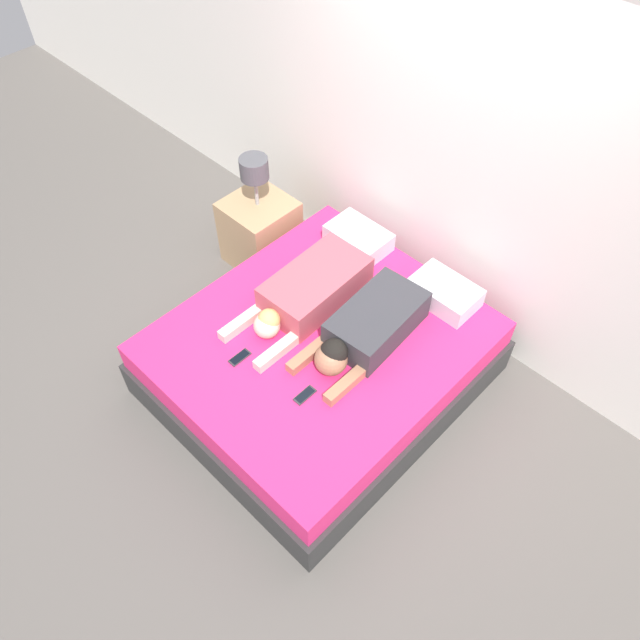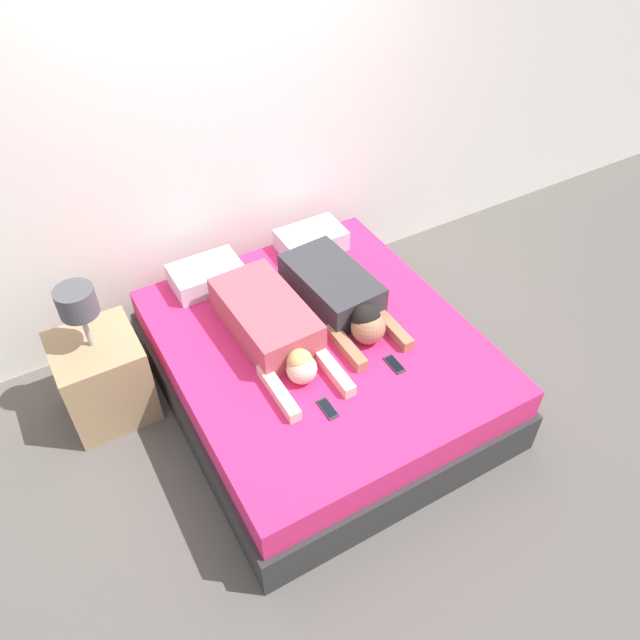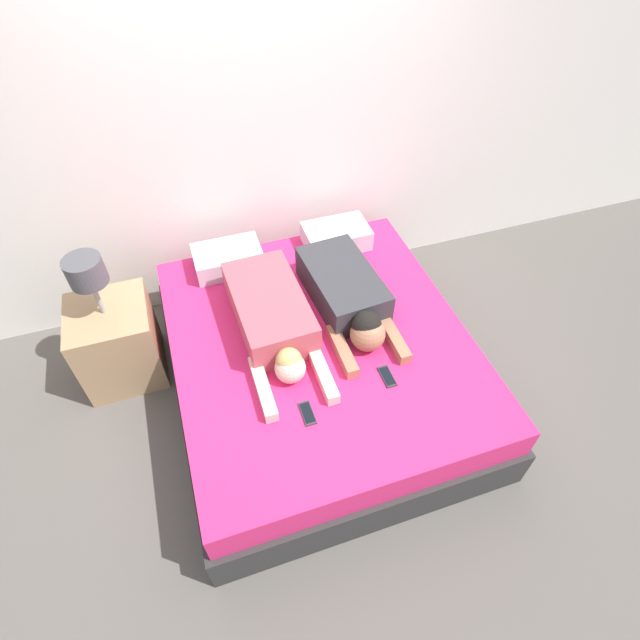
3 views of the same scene
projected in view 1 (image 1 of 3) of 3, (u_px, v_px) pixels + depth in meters
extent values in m
plane|color=#5B5651|center=(320.00, 379.00, 4.47)|extent=(12.00, 12.00, 0.00)
cube|color=white|center=(446.00, 157.00, 4.01)|extent=(12.00, 0.06, 2.60)
cube|color=#2D2D2D|center=(320.00, 367.00, 4.35)|extent=(1.80, 2.03, 0.30)
cube|color=#E5286B|center=(320.00, 345.00, 4.16)|extent=(1.74, 1.97, 0.21)
cube|color=silver|center=(358.00, 238.00, 4.57)|extent=(0.45, 0.30, 0.15)
cube|color=silver|center=(444.00, 293.00, 4.22)|extent=(0.45, 0.30, 0.15)
cube|color=#B24C59|center=(316.00, 286.00, 4.20)|extent=(0.43, 0.76, 0.23)
sphere|color=beige|center=(267.00, 325.00, 4.01)|extent=(0.17, 0.17, 0.17)
sphere|color=#D8B266|center=(269.00, 320.00, 3.99)|extent=(0.15, 0.15, 0.15)
cube|color=beige|center=(245.00, 320.00, 4.11)|extent=(0.07, 0.41, 0.07)
cube|color=beige|center=(280.00, 349.00, 3.96)|extent=(0.07, 0.41, 0.07)
cube|color=#333338|center=(377.00, 320.00, 4.01)|extent=(0.43, 0.70, 0.22)
sphere|color=#A37051|center=(331.00, 359.00, 3.82)|extent=(0.21, 0.21, 0.21)
sphere|color=black|center=(334.00, 352.00, 3.79)|extent=(0.18, 0.18, 0.18)
cube|color=#A37051|center=(310.00, 353.00, 3.94)|extent=(0.07, 0.37, 0.07)
cube|color=#A37051|center=(348.00, 383.00, 3.79)|extent=(0.07, 0.37, 0.07)
cube|color=#2D2D33|center=(240.00, 357.00, 3.95)|extent=(0.06, 0.15, 0.01)
cube|color=black|center=(240.00, 357.00, 3.95)|extent=(0.05, 0.13, 0.00)
cube|color=#2D2D33|center=(305.00, 395.00, 3.77)|extent=(0.06, 0.15, 0.01)
cube|color=black|center=(305.00, 395.00, 3.76)|extent=(0.05, 0.13, 0.00)
cube|color=tan|center=(260.00, 232.00, 5.04)|extent=(0.50, 0.50, 0.58)
cylinder|color=#999999|center=(256.00, 191.00, 4.72)|extent=(0.03, 0.03, 0.25)
cylinder|color=#4C4C51|center=(254.00, 168.00, 4.56)|extent=(0.22, 0.22, 0.17)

